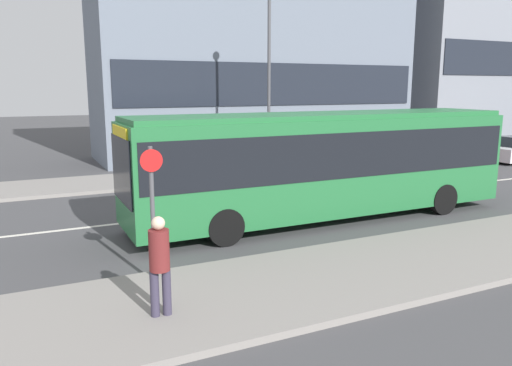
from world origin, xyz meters
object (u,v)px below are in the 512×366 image
parked_car_0 (442,155)px  pedestrian_near_stop (159,260)px  city_bus (325,159)px  street_lamp (269,60)px  bus_stop_sign (152,202)px

parked_car_0 → pedestrian_near_stop: 19.62m
parked_car_0 → pedestrian_near_stop: size_ratio=2.44×
city_bus → street_lamp: size_ratio=1.44×
street_lamp → city_bus: bearing=-104.3°
parked_car_0 → pedestrian_near_stop: pedestrian_near_stop is taller
city_bus → bus_stop_sign: bearing=-152.8°
parked_car_0 → bus_stop_sign: 18.51m
city_bus → bus_stop_sign: city_bus is taller
pedestrian_near_stop → street_lamp: street_lamp is taller
pedestrian_near_stop → street_lamp: bearing=-117.6°
pedestrian_near_stop → bus_stop_sign: bus_stop_sign is taller
parked_car_0 → bus_stop_sign: (-16.42, -8.48, 1.04)m
parked_car_0 → street_lamp: bearing=169.6°
city_bus → pedestrian_near_stop: 7.68m
parked_car_0 → street_lamp: 9.90m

